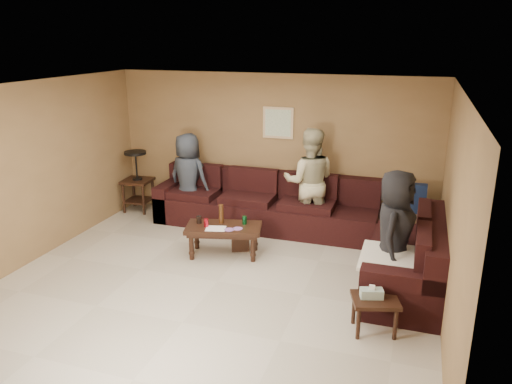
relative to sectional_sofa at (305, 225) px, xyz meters
The scene contains 10 objects.
room 2.18m from the sectional_sofa, 118.22° to the right, with size 5.60×5.50×2.50m.
sectional_sofa is the anchor object (origin of this frame).
coffee_table 1.26m from the sectional_sofa, 146.04° to the right, with size 1.18×0.78×0.73m.
end_table_left 3.32m from the sectional_sofa, 169.20° to the left, with size 0.52×0.52×1.11m.
side_table_right 2.39m from the sectional_sofa, 59.12° to the right, with size 0.58×0.52×0.55m.
waste_bin 1.01m from the sectional_sofa, 153.97° to the right, with size 0.26×0.26×0.31m, color black.
wall_art 1.82m from the sectional_sofa, 126.63° to the left, with size 0.52×0.04×0.52m.
person_left 2.24m from the sectional_sofa, 168.13° to the left, with size 0.75×0.49×1.53m, color #2C323D.
person_middle 0.75m from the sectional_sofa, 96.94° to the left, with size 0.84×0.65×1.73m, color #BCB48B.
person_right 1.80m from the sectional_sofa, 39.45° to the right, with size 0.77×0.50×1.58m, color black.
Camera 1 is at (2.32, -5.43, 3.08)m, focal length 35.00 mm.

